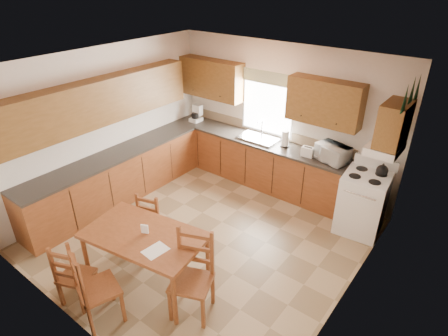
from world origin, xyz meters
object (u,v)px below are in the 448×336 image
Objects in this scene: microwave at (332,153)px; chair_far_right at (191,278)px; stove at (362,204)px; chair_near_right at (75,272)px; chair_far_left at (144,228)px; chair_near_left at (97,284)px; dining_table at (147,259)px.

microwave is 3.26m from chair_far_right.
chair_near_right is at bearing -127.71° from stove.
stove is 1.08× the size of chair_far_left.
chair_near_left reaches higher than chair_near_right.
chair_far_right is (0.81, 0.74, 0.01)m from chair_near_left.
stove is 0.90× the size of chair_near_left.
chair_near_left is at bearing -83.53° from chair_far_left.
dining_table is at bearing -72.84° from chair_near_left.
chair_near_left is 1.20× the size of chair_far_left.
microwave is 4.13m from chair_near_left.
stove is 3.44m from dining_table.
chair_near_right is 1.00× the size of chair_far_left.
chair_far_left is 1.35m from chair_far_right.
chair_near_right is (-0.48, -0.00, -0.09)m from chair_near_left.
dining_table is 1.68× the size of chair_far_left.
chair_near_left is at bearing -99.67° from dining_table.
microwave reaches higher than chair_near_right.
stove is 4.32m from chair_near_right.
microwave reaches higher than chair_far_right.
chair_near_right reaches higher than dining_table.
microwave is 3.45m from dining_table.
chair_near_right is 1.48m from chair_far_right.
chair_near_left is at bearing -159.81° from chair_far_right.
chair_far_left is (-0.49, 0.38, 0.04)m from dining_table.
chair_near_right is at bearing -106.54° from chair_far_left.
chair_near_left is 1.09m from chair_far_right.
microwave is at bearing 61.75° from dining_table.
dining_table is at bearing -93.71° from microwave.
chair_far_left is at bearing -48.92° from chair_near_left.
chair_near_right is at bearing -172.39° from chair_far_right.
stove is 0.88× the size of chair_far_right.
stove is 4.09m from chair_near_left.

